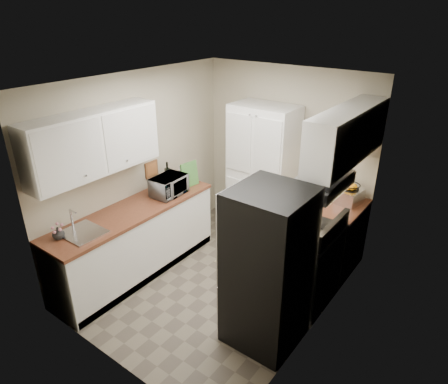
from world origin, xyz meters
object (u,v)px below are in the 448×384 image
Objects in this scene: electric_range at (304,263)px; refrigerator at (268,269)px; pantry_cabinet at (262,174)px; toaster_oven at (350,196)px; microwave at (169,186)px; wine_bottle at (168,175)px.

refrigerator is at bearing -92.48° from electric_range.
pantry_cabinet is 6.17× the size of toaster_oven.
pantry_cabinet is 1.77× the size of electric_range.
toaster_oven is at bearing 83.13° from electric_range.
electric_range is 0.66× the size of refrigerator.
microwave is at bearing -172.57° from electric_range.
pantry_cabinet reaches higher than wine_bottle.
refrigerator is at bearing -86.24° from toaster_oven.
toaster_oven is (2.00, 1.19, -0.04)m from microwave.
electric_range is at bearing -86.33° from microwave.
refrigerator is 5.40× the size of wine_bottle.
pantry_cabinet is 1.18× the size of refrigerator.
refrigerator is (1.14, -1.73, -0.15)m from pantry_cabinet.
pantry_cabinet is 1.58m from electric_range.
microwave is (-0.72, -1.17, 0.05)m from pantry_cabinet.
toaster_oven is at bearing 85.14° from refrigerator.
wine_bottle is at bearing -147.73° from toaster_oven.
wine_bottle reaches higher than electric_range.
refrigerator reaches higher than electric_range.
pantry_cabinet reaches higher than electric_range.
toaster_oven is (2.23, 0.98, -0.06)m from wine_bottle.
wine_bottle is 2.43m from toaster_oven.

